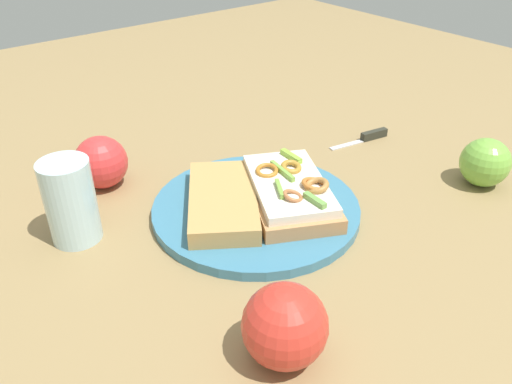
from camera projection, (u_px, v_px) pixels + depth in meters
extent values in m
plane|color=olive|center=(256.00, 213.00, 0.71)|extent=(2.00, 2.00, 0.00)
cylinder|color=teal|center=(256.00, 209.00, 0.71)|extent=(0.28, 0.28, 0.01)
cube|color=#B5804F|center=(288.00, 195.00, 0.70)|extent=(0.17, 0.21, 0.02)
cube|color=silver|center=(289.00, 184.00, 0.70)|extent=(0.16, 0.19, 0.01)
torus|color=#A97D2B|center=(293.00, 168.00, 0.71)|extent=(0.04, 0.04, 0.01)
torus|color=#B17025|center=(267.00, 170.00, 0.71)|extent=(0.04, 0.04, 0.01)
torus|color=#BA6C2D|center=(314.00, 184.00, 0.68)|extent=(0.05, 0.05, 0.02)
torus|color=#AA683D|center=(293.00, 196.00, 0.66)|extent=(0.03, 0.03, 0.02)
torus|color=#AB783C|center=(317.00, 186.00, 0.67)|extent=(0.04, 0.04, 0.02)
cube|color=#6B9E48|center=(315.00, 200.00, 0.64)|extent=(0.01, 0.04, 0.01)
cube|color=#7CAD44|center=(280.00, 170.00, 0.71)|extent=(0.01, 0.06, 0.01)
cube|color=#77A63F|center=(279.00, 189.00, 0.67)|extent=(0.03, 0.04, 0.01)
cube|color=#8BBA3A|center=(291.00, 156.00, 0.74)|extent=(0.01, 0.04, 0.01)
cube|color=tan|center=(223.00, 201.00, 0.69)|extent=(0.17, 0.19, 0.02)
sphere|color=red|center=(101.00, 162.00, 0.75)|extent=(0.10, 0.10, 0.08)
sphere|color=#74B440|center=(485.00, 162.00, 0.76)|extent=(0.09, 0.09, 0.07)
sphere|color=red|center=(285.00, 326.00, 0.48)|extent=(0.11, 0.11, 0.08)
cylinder|color=silver|center=(70.00, 201.00, 0.63)|extent=(0.06, 0.06, 0.11)
cube|color=silver|center=(347.00, 144.00, 0.88)|extent=(0.07, 0.02, 0.00)
cube|color=#2C2D23|center=(374.00, 135.00, 0.90)|extent=(0.05, 0.02, 0.01)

